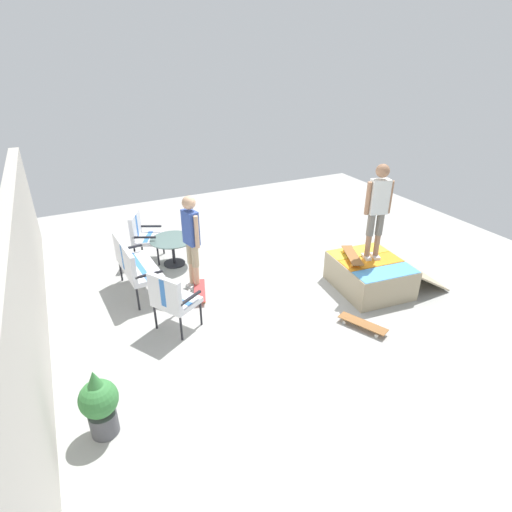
% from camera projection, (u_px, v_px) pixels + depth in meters
% --- Properties ---
extents(ground_plane, '(12.00, 12.00, 0.10)m').
position_uv_depth(ground_plane, '(277.00, 291.00, 7.76)').
color(ground_plane, '#A8A8A3').
extents(back_wall_cinderblock, '(9.00, 0.20, 2.14)m').
position_uv_depth(back_wall_cinderblock, '(25.00, 289.00, 5.68)').
color(back_wall_cinderblock, '#ADA89E').
rests_on(back_wall_cinderblock, ground_plane).
extents(skate_ramp, '(1.52, 2.05, 0.58)m').
position_uv_depth(skate_ramp, '(371.00, 274.00, 7.64)').
color(skate_ramp, tan).
rests_on(skate_ramp, ground_plane).
extents(patio_bench, '(1.29, 0.64, 1.02)m').
position_uv_depth(patio_bench, '(133.00, 263.00, 7.34)').
color(patio_bench, black).
rests_on(patio_bench, ground_plane).
extents(patio_chair_near_house, '(0.80, 0.76, 1.02)m').
position_uv_depth(patio_chair_near_house, '(142.00, 233.00, 8.54)').
color(patio_chair_near_house, black).
rests_on(patio_chair_near_house, ground_plane).
extents(patio_chair_by_wall, '(0.82, 0.79, 1.02)m').
position_uv_depth(patio_chair_by_wall, '(171.00, 297.00, 6.33)').
color(patio_chair_by_wall, black).
rests_on(patio_chair_by_wall, ground_plane).
extents(patio_table, '(0.90, 0.90, 0.57)m').
position_uv_depth(patio_table, '(173.00, 246.00, 8.44)').
color(patio_table, black).
rests_on(patio_table, ground_plane).
extents(person_watching, '(0.47, 0.30, 1.79)m').
position_uv_depth(person_watching, '(191.00, 235.00, 7.33)').
color(person_watching, silver).
rests_on(person_watching, ground_plane).
extents(person_skater, '(0.31, 0.46, 1.74)m').
position_uv_depth(person_skater, '(378.00, 205.00, 7.15)').
color(person_skater, silver).
rests_on(person_skater, skate_ramp).
extents(skateboard_by_bench, '(0.82, 0.44, 0.10)m').
position_uv_depth(skateboard_by_bench, '(200.00, 291.00, 7.51)').
color(skateboard_by_bench, '#B23838').
rests_on(skateboard_by_bench, ground_plane).
extents(skateboard_spare, '(0.81, 0.51, 0.10)m').
position_uv_depth(skateboard_spare, '(363.00, 324.00, 6.61)').
color(skateboard_spare, brown).
rests_on(skateboard_spare, ground_plane).
extents(skateboard_on_ramp, '(0.82, 0.49, 0.10)m').
position_uv_depth(skateboard_on_ramp, '(352.00, 256.00, 7.50)').
color(skateboard_on_ramp, brown).
rests_on(skateboard_on_ramp, skate_ramp).
extents(potted_plant, '(0.44, 0.44, 0.92)m').
position_uv_depth(potted_plant, '(99.00, 402.00, 4.64)').
color(potted_plant, '#515156').
rests_on(potted_plant, ground_plane).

